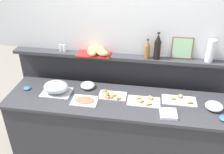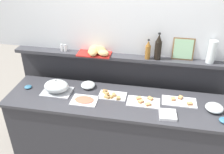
# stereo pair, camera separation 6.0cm
# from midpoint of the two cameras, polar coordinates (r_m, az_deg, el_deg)

# --- Properties ---
(ground_plane) EXTENTS (12.00, 12.00, 0.00)m
(ground_plane) POSITION_cam_midpoint_polar(r_m,az_deg,el_deg) (3.78, 2.21, -11.60)
(ground_plane) COLOR gray
(buffet_counter) EXTENTS (2.54, 0.65, 0.93)m
(buffet_counter) POSITION_cam_midpoint_polar(r_m,az_deg,el_deg) (3.02, 0.91, -12.50)
(buffet_counter) COLOR #2D2D33
(buffet_counter) RESTS_ON ground_plane
(back_ledge_unit) EXTENTS (2.76, 0.22, 1.27)m
(back_ledge_unit) POSITION_cam_midpoint_polar(r_m,az_deg,el_deg) (3.29, 2.22, -4.03)
(back_ledge_unit) COLOR #2D2D33
(back_ledge_unit) RESTS_ON ground_plane
(sandwich_platter_front) EXTENTS (0.36, 0.19, 0.04)m
(sandwich_platter_front) POSITION_cam_midpoint_polar(r_m,az_deg,el_deg) (2.72, 6.77, -5.57)
(sandwich_platter_front) COLOR white
(sandwich_platter_front) RESTS_ON buffet_counter
(sandwich_platter_rear) EXTENTS (0.31, 0.18, 0.04)m
(sandwich_platter_rear) POSITION_cam_midpoint_polar(r_m,az_deg,el_deg) (2.79, -0.70, -4.27)
(sandwich_platter_rear) COLOR silver
(sandwich_platter_rear) RESTS_ON buffet_counter
(sandwich_platter_side) EXTENTS (0.37, 0.19, 0.04)m
(sandwich_platter_side) POSITION_cam_midpoint_polar(r_m,az_deg,el_deg) (2.81, 14.73, -5.23)
(sandwich_platter_side) COLOR silver
(sandwich_platter_side) RESTS_ON buffet_counter
(cold_cuts_platter) EXTENTS (0.28, 0.21, 0.02)m
(cold_cuts_platter) POSITION_cam_midpoint_polar(r_m,az_deg,el_deg) (2.73, -6.99, -5.43)
(cold_cuts_platter) COLOR white
(cold_cuts_platter) RESTS_ON buffet_counter
(serving_cloche) EXTENTS (0.34, 0.24, 0.17)m
(serving_cloche) POSITION_cam_midpoint_polar(r_m,az_deg,el_deg) (2.89, -13.39, -2.38)
(serving_cloche) COLOR #B7BABF
(serving_cloche) RESTS_ON buffet_counter
(glass_bowl_large) EXTENTS (0.17, 0.17, 0.07)m
(glass_bowl_large) POSITION_cam_midpoint_polar(r_m,az_deg,el_deg) (2.94, -6.23, -1.98)
(glass_bowl_large) COLOR silver
(glass_bowl_large) RESTS_ON buffet_counter
(glass_bowl_medium) EXTENTS (0.18, 0.18, 0.07)m
(glass_bowl_medium) POSITION_cam_midpoint_polar(r_m,az_deg,el_deg) (2.78, 21.97, -6.32)
(glass_bowl_medium) COLOR silver
(glass_bowl_medium) RESTS_ON buffet_counter
(condiment_bowl_teal) EXTENTS (0.10, 0.10, 0.03)m
(condiment_bowl_teal) POSITION_cam_midpoint_polar(r_m,az_deg,el_deg) (2.68, 23.97, -8.76)
(condiment_bowl_teal) COLOR teal
(condiment_bowl_teal) RESTS_ON buffet_counter
(condiment_bowl_dark) EXTENTS (0.08, 0.08, 0.03)m
(condiment_bowl_dark) POSITION_cam_midpoint_polar(r_m,az_deg,el_deg) (3.09, -19.56, -2.44)
(condiment_bowl_dark) COLOR teal
(condiment_bowl_dark) RESTS_ON buffet_counter
(napkin_stack) EXTENTS (0.18, 0.18, 0.03)m
(napkin_stack) POSITION_cam_midpoint_polar(r_m,az_deg,el_deg) (2.57, 12.27, -8.30)
(napkin_stack) COLOR white
(napkin_stack) RESTS_ON buffet_counter
(vinegar_bottle_amber) EXTENTS (0.06, 0.06, 0.24)m
(vinegar_bottle_amber) POSITION_cam_midpoint_polar(r_m,az_deg,el_deg) (2.84, 7.56, 6.25)
(vinegar_bottle_amber) COLOR #8E5B23
(vinegar_bottle_amber) RESTS_ON back_ledge_unit
(wine_bottle_dark) EXTENTS (0.08, 0.08, 0.32)m
(wine_bottle_dark) POSITION_cam_midpoint_polar(r_m,az_deg,el_deg) (2.83, 9.87, 6.83)
(wine_bottle_dark) COLOR black
(wine_bottle_dark) RESTS_ON back_ledge_unit
(salt_shaker) EXTENTS (0.03, 0.03, 0.09)m
(salt_shaker) POSITION_cam_midpoint_polar(r_m,az_deg,el_deg) (3.09, -12.34, 6.55)
(salt_shaker) COLOR white
(salt_shaker) RESTS_ON back_ledge_unit
(pepper_shaker) EXTENTS (0.03, 0.03, 0.09)m
(pepper_shaker) POSITION_cam_midpoint_polar(r_m,az_deg,el_deg) (3.07, -11.57, 6.52)
(pepper_shaker) COLOR white
(pepper_shaker) RESTS_ON back_ledge_unit
(bread_basket) EXTENTS (0.40, 0.29, 0.08)m
(bread_basket) POSITION_cam_midpoint_polar(r_m,az_deg,el_deg) (2.95, -4.30, 5.91)
(bread_basket) COLOR #B2231E
(bread_basket) RESTS_ON back_ledge_unit
(framed_picture) EXTENTS (0.24, 0.06, 0.25)m
(framed_picture) POSITION_cam_midpoint_polar(r_m,az_deg,el_deg) (2.91, 15.36, 6.44)
(framed_picture) COLOR brown
(framed_picture) RESTS_ON back_ledge_unit
(water_carafe) EXTENTS (0.09, 0.09, 0.26)m
(water_carafe) POSITION_cam_midpoint_polar(r_m,az_deg,el_deg) (2.93, 21.28, 5.66)
(water_carafe) COLOR silver
(water_carafe) RESTS_ON back_ledge_unit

